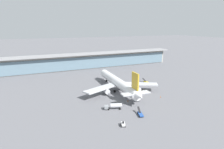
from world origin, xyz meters
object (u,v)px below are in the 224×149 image
Objects in this scene: airliner_on_stand at (118,83)px; service_truck_under_wing_white at (123,124)px; service_truck_near_nose_yellow at (146,82)px; safety_cone_charlie at (140,99)px; safety_cone_alpha at (161,97)px; service_truck_by_tail_yellow at (137,88)px; safety_cone_bravo at (128,101)px; service_truck_mid_apron_blue at (140,114)px; service_truck_on_taxiway_grey at (114,106)px.

airliner_on_stand reaches higher than service_truck_under_wing_white.
service_truck_near_nose_yellow is 9.81× the size of safety_cone_charlie.
service_truck_near_nose_yellow reaches higher than service_truck_under_wing_white.
airliner_on_stand is 27.26m from safety_cone_alpha.
service_truck_near_nose_yellow is 33.76m from safety_cone_charlie.
service_truck_under_wing_white reaches higher than safety_cone_charlie.
service_truck_by_tail_yellow reaches higher than service_truck_under_wing_white.
service_truck_near_nose_yellow reaches higher than safety_cone_bravo.
service_truck_mid_apron_blue is at bearing -100.18° from airliner_on_stand.
service_truck_near_nose_yellow is at bearing 37.91° from service_truck_on_taxiway_grey.
service_truck_near_nose_yellow is at bearing 47.55° from service_truck_under_wing_white.
service_truck_on_taxiway_grey is 12.64× the size of safety_cone_alpha.
service_truck_mid_apron_blue is 36.24m from service_truck_by_tail_yellow.
service_truck_by_tail_yellow is 32.73m from service_truck_on_taxiway_grey.
safety_cone_charlie is (-6.66, -14.22, -1.39)m from service_truck_by_tail_yellow.
safety_cone_bravo is (-29.44, -25.68, -0.49)m from service_truck_near_nose_yellow.
service_truck_near_nose_yellow is 39.06m from safety_cone_bravo.
service_truck_mid_apron_blue is 17.93m from safety_cone_bravo.
service_truck_on_taxiway_grey is at bearing 77.51° from service_truck_under_wing_white.
safety_cone_charlie is at bearing 16.79° from service_truck_on_taxiway_grey.
service_truck_on_taxiway_grey is at bearing -142.09° from service_truck_near_nose_yellow.
service_truck_on_taxiway_grey is (-25.89, -20.02, 0.00)m from service_truck_by_tail_yellow.
service_truck_on_taxiway_grey is 12.97m from safety_cone_bravo.
safety_cone_alpha is (5.70, -16.46, -1.39)m from service_truck_by_tail_yellow.
safety_cone_bravo is (11.36, 6.10, -1.39)m from service_truck_on_taxiway_grey.
service_truck_near_nose_yellow is 9.81× the size of safety_cone_bravo.
airliner_on_stand is 90.89× the size of safety_cone_bravo.
safety_cone_bravo is 7.88m from safety_cone_charlie.
safety_cone_bravo is at bearing -99.73° from airliner_on_stand.
safety_cone_bravo is (15.11, 23.02, -0.56)m from service_truck_under_wing_white.
safety_cone_bravo is at bearing 79.35° from service_truck_mid_apron_blue.
service_truck_mid_apron_blue is 0.78× the size of service_truck_on_taxiway_grey.
service_truck_by_tail_yellow is at bearing 64.91° from safety_cone_charlie.
service_truck_under_wing_white is 0.48× the size of service_truck_mid_apron_blue.
service_truck_near_nose_yellow is 54.28m from service_truck_mid_apron_blue.
safety_cone_charlie is (4.78, -18.36, -5.02)m from airliner_on_stand.
service_truck_on_taxiway_grey is at bearing 124.95° from service_truck_mid_apron_blue.
service_truck_by_tail_yellow is at bearing 109.12° from safety_cone_alpha.
service_truck_by_tail_yellow is 20.17m from safety_cone_bravo.
safety_cone_alpha is at bearing 32.63° from service_truck_mid_apron_blue.
airliner_on_stand is 9.26× the size of service_truck_near_nose_yellow.
service_truck_mid_apron_blue is 27.97m from safety_cone_alpha.
service_truck_on_taxiway_grey is at bearing -142.29° from service_truck_by_tail_yellow.
airliner_on_stand is at bearing 160.07° from service_truck_by_tail_yellow.
service_truck_by_tail_yellow is (29.64, 36.94, 0.83)m from service_truck_under_wing_white.
service_truck_by_tail_yellow and service_truck_on_taxiway_grey have the same top height.
service_truck_by_tail_yellow is 15.76m from safety_cone_charlie.
safety_cone_charlie is at bearing -129.70° from service_truck_near_nose_yellow.
service_truck_near_nose_yellow is at bearing 52.89° from service_truck_mid_apron_blue.
service_truck_on_taxiway_grey reaches higher than service_truck_under_wing_white.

